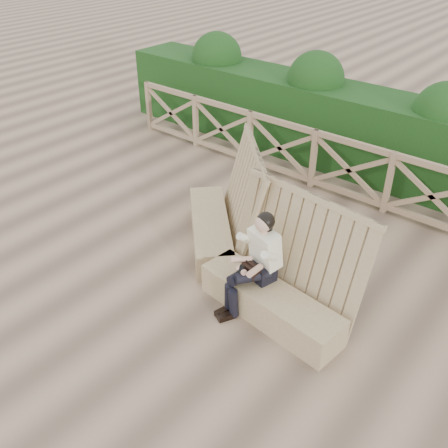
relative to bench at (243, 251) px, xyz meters
The scene contains 5 objects.
ground 0.76m from the bench, 83.11° to the right, with size 60.00×60.00×0.00m, color brown.
bench is the anchor object (origin of this frame).
woman 0.74m from the bench, 38.54° to the right, with size 0.53×0.87×1.36m.
guardrail 2.85m from the bench, 88.41° to the left, with size 10.10×0.09×1.10m.
hedge 4.06m from the bench, 88.88° to the left, with size 12.00×1.20×1.50m, color black.
Camera 1 is at (3.27, -3.78, 4.41)m, focal length 40.00 mm.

